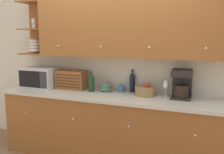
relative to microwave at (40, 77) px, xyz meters
The scene contains 14 objects.
ground_plane 1.64m from the microwave, 11.70° to the left, with size 24.00×24.00×0.00m, color #896647.
wall_back 1.24m from the microwave, 13.07° to the left, with size 5.47×0.06×2.60m.
counter_unit 1.35m from the microwave, ahead, with size 3.09×0.68×0.94m.
backsplash_panel 1.22m from the microwave, 11.42° to the left, with size 3.07×0.01×0.51m.
upper_cabinets 1.55m from the microwave, ahead, with size 3.07×0.36×0.81m.
microwave is the anchor object (origin of this frame).
bread_box 0.53m from the microwave, ahead, with size 0.45×0.25×0.28m.
wine_bottle 0.88m from the microwave, ahead, with size 0.09×0.09×0.29m.
bowl_stack_on_counter 1.08m from the microwave, ahead, with size 0.19×0.19×0.12m.
mug 1.32m from the microwave, ahead, with size 0.09×0.08×0.11m.
second_wine_bottle 1.45m from the microwave, ahead, with size 0.07×0.07×0.32m.
fruit_basket 1.67m from the microwave, ahead, with size 0.28×0.28×0.18m.
wine_glass 1.93m from the microwave, ahead, with size 0.08×0.08×0.22m.
coffee_maker 2.13m from the microwave, ahead, with size 0.25×0.24×0.37m.
Camera 1 is at (1.24, -3.42, 1.72)m, focal length 40.00 mm.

